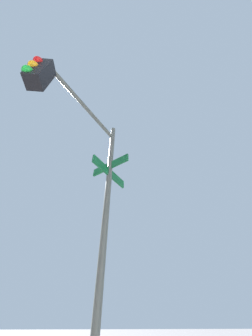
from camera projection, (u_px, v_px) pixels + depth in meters
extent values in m
cylinder|color=#474C47|center=(105.00, 225.00, 2.92)|extent=(0.12, 0.12, 5.79)
cylinder|color=#474C47|center=(86.00, 108.00, 3.96)|extent=(1.37, 1.73, 0.09)
cube|color=black|center=(41.00, 74.00, 3.00)|extent=(0.28, 0.28, 0.80)
sphere|color=red|center=(38.00, 62.00, 3.08)|extent=(0.18, 0.18, 0.18)
sphere|color=orange|center=(33.00, 66.00, 2.91)|extent=(0.18, 0.18, 0.18)
sphere|color=green|center=(27.00, 71.00, 2.74)|extent=(0.18, 0.18, 0.18)
cube|color=#0F5128|center=(109.00, 173.00, 3.75)|extent=(0.71, 0.89, 0.20)
cube|color=#0F5128|center=(110.00, 166.00, 3.90)|extent=(0.81, 0.64, 0.20)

